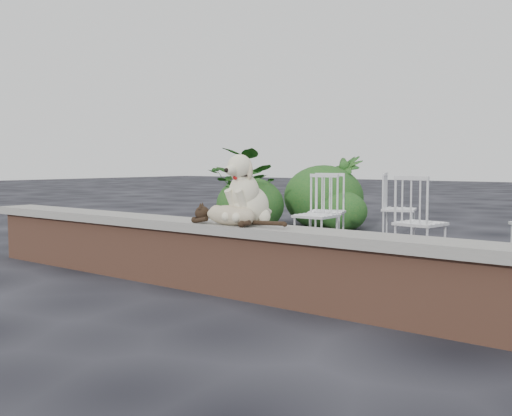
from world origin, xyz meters
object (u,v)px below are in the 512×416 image
Objects in this scene: chair_c at (420,222)px; chair_b at (316,214)px; chair_e at (399,208)px; cat at (230,214)px; potted_plant_a at (248,189)px; potted_plant_b at (344,191)px; dog at (250,189)px; chair_a at (327,211)px.

chair_b is at bearing 3.83° from chair_c.
chair_b is at bearing 147.88° from chair_e.
potted_plant_a reaches higher than cat.
chair_c is 4.00m from potted_plant_b.
chair_b is (-0.74, 2.16, -0.40)m from dog.
chair_a is 0.72× the size of potted_plant_a.
potted_plant_a reaches higher than chair_a.
potted_plant_b is at bearing 93.92° from chair_a.
potted_plant_a reaches higher than chair_b.
potted_plant_a is 1.72m from potted_plant_b.
chair_b is 1.00× the size of chair_e.
cat is at bearing 166.02° from chair_e.
chair_a is at bearing -24.95° from potted_plant_a.
chair_c is at bearing -5.38° from chair_b.
potted_plant_a is at bearing -121.34° from potted_plant_b.
potted_plant_a is (-2.03, 0.94, 0.18)m from chair_a.
potted_plant_a reaches higher than potted_plant_b.
chair_c is at bearing -167.21° from chair_e.
dog is 0.54× the size of cat.
chair_b and chair_a have the same top height.
potted_plant_a is 1.10× the size of potted_plant_b.
chair_a is (-0.53, -0.96, 0.00)m from chair_e.
chair_a is 0.80× the size of potted_plant_b.
potted_plant_a is (-2.19, 1.47, 0.18)m from chair_b.
chair_e reaches higher than cat.
potted_plant_a is at bearing 71.98° from chair_e.
chair_c is 3.84m from potted_plant_a.
dog is 3.69m from chair_e.
chair_c is 1.60m from chair_a.
potted_plant_a is at bearing 133.86° from chair_a.
potted_plant_b is (-1.66, 1.45, 0.12)m from chair_e.
dog is at bearing 167.45° from chair_e.
chair_a is (-0.17, 0.53, 0.00)m from chair_b.
chair_b and chair_e have the same top height.
chair_c reaches higher than cat.
chair_c is at bearing -43.54° from chair_a.
chair_e is at bearing 98.56° from dog.
potted_plant_b is at bearing 112.01° from chair_b.
chair_b is at bearing -33.82° from potted_plant_a.
chair_b is 1.53m from chair_e.
chair_b is at bearing -66.16° from potted_plant_b.
chair_b reaches higher than cat.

